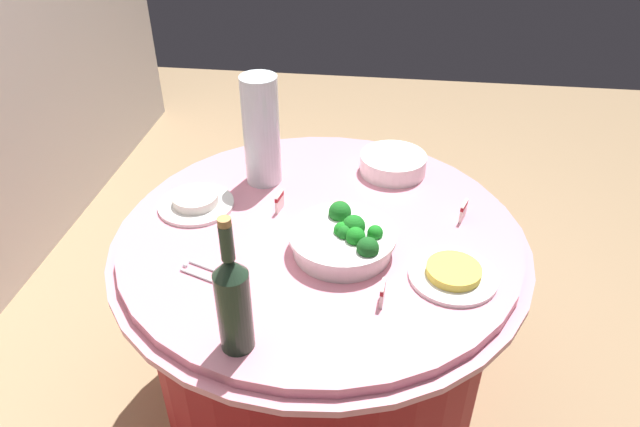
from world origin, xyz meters
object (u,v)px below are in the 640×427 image
food_plate_fried_egg (453,274)px  label_placard_rear (279,201)px  decorative_fruit_vase (261,134)px  serving_tongs (208,274)px  label_placard_front (383,292)px  label_placard_mid (463,210)px  food_plate_rice (196,202)px  plate_stack (393,164)px  broccoli_bowl (344,239)px  wine_bottle (233,301)px

food_plate_fried_egg → label_placard_rear: size_ratio=4.00×
food_plate_fried_egg → decorative_fruit_vase: bearing=54.5°
serving_tongs → label_placard_front: label_placard_front is taller
serving_tongs → label_placard_mid: size_ratio=3.01×
food_plate_fried_egg → food_plate_rice: bearing=72.7°
decorative_fruit_vase → label_placard_mid: size_ratio=6.18×
decorative_fruit_vase → label_placard_rear: bearing=-153.5°
serving_tongs → food_plate_rice: (0.29, 0.12, 0.01)m
plate_stack → decorative_fruit_vase: (-0.10, 0.40, 0.13)m
broccoli_bowl → food_plate_fried_egg: broccoli_bowl is taller
serving_tongs → label_placard_front: 0.44m
label_placard_mid → serving_tongs: bearing=117.0°
serving_tongs → label_placard_mid: 0.72m
food_plate_fried_egg → food_plate_rice: (0.23, 0.73, 0.00)m
serving_tongs → label_placard_mid: label_placard_mid is taller
serving_tongs → decorative_fruit_vase: bearing=-5.5°
serving_tongs → label_placard_rear: label_placard_rear is taller
label_placard_front → food_plate_fried_egg: bearing=-57.8°
broccoli_bowl → wine_bottle: 0.41m
food_plate_fried_egg → plate_stack: bearing=18.0°
label_placard_rear → food_plate_fried_egg: bearing=-116.6°
broccoli_bowl → label_placard_front: (-0.18, -0.11, -0.01)m
broccoli_bowl → label_placard_rear: 0.27m
serving_tongs → broccoli_bowl: bearing=-67.0°
broccoli_bowl → food_plate_fried_egg: size_ratio=1.27×
food_plate_rice → plate_stack: bearing=-64.2°
broccoli_bowl → decorative_fruit_vase: 0.45m
broccoli_bowl → serving_tongs: bearing=113.0°
wine_bottle → label_placard_mid: (0.54, -0.52, -0.10)m
serving_tongs → food_plate_fried_egg: 0.61m
label_placard_front → decorative_fruit_vase: bearing=37.5°
broccoli_bowl → label_placard_mid: (0.19, -0.32, -0.01)m
wine_bottle → label_placard_front: size_ratio=6.11×
broccoli_bowl → serving_tongs: size_ratio=1.69×
decorative_fruit_vase → serving_tongs: size_ratio=2.06×
serving_tongs → food_plate_fried_egg: food_plate_fried_egg is taller
broccoli_bowl → serving_tongs: broccoli_bowl is taller
label_placard_mid → label_placard_rear: bearing=92.2°
label_placard_front → wine_bottle: bearing=119.8°
label_placard_rear → label_placard_mid: bearing=-87.8°
decorative_fruit_vase → label_placard_rear: (-0.16, -0.08, -0.13)m
food_plate_rice → label_placard_front: label_placard_front is taller
wine_bottle → decorative_fruit_vase: 0.69m
label_placard_mid → label_placard_rear: 0.52m
decorative_fruit_vase → label_placard_front: size_ratio=6.18×
broccoli_bowl → decorative_fruit_vase: decorative_fruit_vase is taller
plate_stack → label_placard_mid: bearing=-139.5°
wine_bottle → label_placard_rear: (0.52, 0.01, -0.10)m
broccoli_bowl → wine_bottle: (-0.35, 0.20, 0.09)m
decorative_fruit_vase → label_placard_front: decorative_fruit_vase is taller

